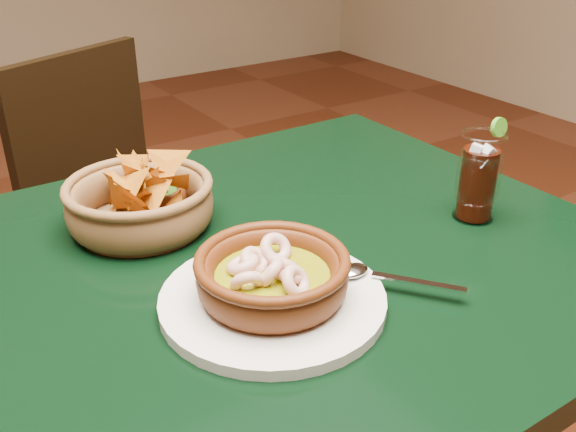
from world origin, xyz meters
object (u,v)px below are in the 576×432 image
dining_chair (127,223)px  shrimp_plate (273,282)px  dining_table (192,343)px  cola_drink (478,178)px  chip_basket (140,202)px

dining_chair → shrimp_plate: (-0.10, -0.80, 0.30)m
dining_table → cola_drink: (0.43, -0.08, 0.16)m
dining_table → shrimp_plate: 0.18m
shrimp_plate → chip_basket: (-0.05, 0.27, 0.01)m
chip_basket → shrimp_plate: bearing=-79.1°
cola_drink → shrimp_plate: bearing=-176.3°
dining_table → chip_basket: chip_basket is taller
shrimp_plate → chip_basket: bearing=100.9°
dining_chair → shrimp_plate: bearing=-96.8°
dining_table → shrimp_plate: shrimp_plate is taller
dining_table → cola_drink: cola_drink is taller
chip_basket → cola_drink: size_ratio=1.62×
dining_table → cola_drink: bearing=-10.5°
cola_drink → dining_chair: bearing=109.4°
dining_chair → chip_basket: chip_basket is taller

